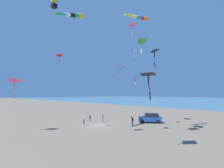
% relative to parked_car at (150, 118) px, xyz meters
% --- Properties ---
extents(ground_plane, '(600.00, 600.00, 0.00)m').
position_rel_parked_car_xyz_m(ground_plane, '(-8.80, 4.38, -0.95)').
color(ground_plane, '#756654').
extents(parked_car, '(4.28, 4.41, 1.85)m').
position_rel_parked_car_xyz_m(parked_car, '(0.00, 0.00, 0.00)').
color(parked_car, '#1E479E').
rests_on(parked_car, ground_plane).
extents(cooler_box, '(0.62, 0.42, 0.42)m').
position_rel_parked_car_xyz_m(cooler_box, '(3.01, 0.46, -0.74)').
color(cooler_box, yellow).
rests_on(cooler_box, ground_plane).
extents(person_adult_flyer, '(0.61, 0.58, 1.70)m').
position_rel_parked_car_xyz_m(person_adult_flyer, '(-4.78, 0.42, -0.03)').
color(person_adult_flyer, '#8E6B9E').
rests_on(person_adult_flyer, ground_plane).
extents(person_child_green_jacket, '(0.58, 0.51, 1.65)m').
position_rel_parked_car_xyz_m(person_child_green_jacket, '(-6.38, 6.94, -0.05)').
color(person_child_green_jacket, '#8E6B9E').
rests_on(person_child_green_jacket, ground_plane).
extents(person_child_grey_jacket, '(0.36, 0.29, 1.16)m').
position_rel_parked_car_xyz_m(person_child_grey_jacket, '(-11.44, 5.93, -0.32)').
color(person_child_grey_jacket, gold).
rests_on(person_child_grey_jacket, ground_plane).
extents(person_bystander_far, '(0.32, 0.41, 1.37)m').
position_rel_parked_car_xyz_m(person_bystander_far, '(-7.72, 9.30, -0.21)').
color(person_bystander_far, '#335199').
rests_on(person_bystander_far, ground_plane).
extents(kite_windsock_striped_overhead, '(15.55, 4.43, 19.93)m').
position_rel_parked_car_xyz_m(kite_windsock_striped_overhead, '(-14.25, 5.16, 17.92)').
color(kite_windsock_striped_overhead, yellow).
rests_on(kite_windsock_striped_overhead, ground_plane).
extents(kite_delta_magenta_far_left, '(4.41, 5.90, 19.95)m').
position_rel_parked_car_xyz_m(kite_delta_magenta_far_left, '(-2.45, 2.41, 18.65)').
color(kite_delta_magenta_far_left, '#EF4C93').
rests_on(kite_delta_magenta_far_left, ground_plane).
extents(kite_delta_teal_far_right, '(5.07, 3.20, 13.85)m').
position_rel_parked_car_xyz_m(kite_delta_teal_far_right, '(-4.33, 0.15, 12.52)').
color(kite_delta_teal_far_right, white).
rests_on(kite_delta_teal_far_right, ground_plane).
extents(kite_delta_purple_drifting, '(8.37, 0.97, 10.16)m').
position_rel_parked_car_xyz_m(kite_delta_purple_drifting, '(-6.04, 2.32, 8.87)').
color(kite_delta_purple_drifting, '#1EB7C6').
rests_on(kite_delta_purple_drifting, ground_plane).
extents(kite_delta_orange_high_right, '(12.56, 6.06, 13.72)m').
position_rel_parked_car_xyz_m(kite_delta_orange_high_right, '(-8.90, -4.99, 12.30)').
color(kite_delta_orange_high_right, green).
rests_on(kite_delta_orange_high_right, ground_plane).
extents(kite_windsock_long_streamer_left, '(9.58, 3.05, 11.72)m').
position_rel_parked_car_xyz_m(kite_windsock_long_streamer_left, '(-2.47, 4.73, 10.36)').
color(kite_windsock_long_streamer_left, yellow).
rests_on(kite_windsock_long_streamer_left, ground_plane).
extents(kite_windsock_white_trailing, '(12.92, 5.42, 18.57)m').
position_rel_parked_car_xyz_m(kite_windsock_white_trailing, '(-6.54, -2.75, 17.27)').
color(kite_windsock_white_trailing, orange).
rests_on(kite_windsock_white_trailing, ground_plane).
extents(kite_box_yellow_midlevel, '(11.36, 7.83, 18.67)m').
position_rel_parked_car_xyz_m(kite_box_yellow_midlevel, '(-19.16, 1.64, 16.92)').
color(kite_box_yellow_midlevel, yellow).
rests_on(kite_box_yellow_midlevel, ground_plane).
extents(kite_delta_green_low_center, '(7.89, 5.02, 8.31)m').
position_rel_parked_car_xyz_m(kite_delta_green_low_center, '(-7.87, -2.89, 7.05)').
color(kite_delta_green_low_center, purple).
rests_on(kite_delta_green_low_center, ground_plane).
extents(kite_delta_long_streamer_right, '(10.28, 2.76, 12.21)m').
position_rel_parked_car_xyz_m(kite_delta_long_streamer_right, '(-15.96, 6.41, 10.90)').
color(kite_delta_long_streamer_right, red).
rests_on(kite_delta_long_streamer_right, ground_plane).
extents(kite_delta_small_distant, '(13.57, 3.32, 8.10)m').
position_rel_parked_car_xyz_m(kite_delta_small_distant, '(-21.97, 8.93, 6.69)').
color(kite_delta_small_distant, '#EF4C93').
rests_on(kite_delta_small_distant, ground_plane).
extents(kite_delta_black_fish_shape, '(12.51, 9.95, 8.02)m').
position_rel_parked_car_xyz_m(kite_delta_black_fish_shape, '(-13.49, -9.43, 6.73)').
color(kite_delta_black_fish_shape, black).
rests_on(kite_delta_black_fish_shape, ground_plane).
extents(kite_delta_rainbow_low_near, '(11.44, 6.36, 12.76)m').
position_rel_parked_car_xyz_m(kite_delta_rainbow_low_near, '(-5.62, -4.93, 11.40)').
color(kite_delta_rainbow_low_near, black).
rests_on(kite_delta_rainbow_low_near, ground_plane).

